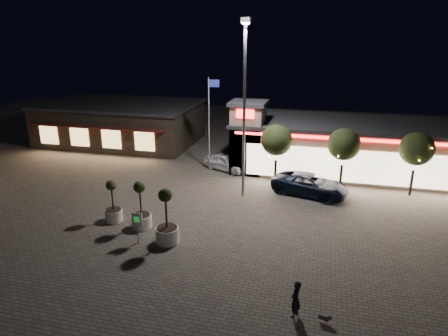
% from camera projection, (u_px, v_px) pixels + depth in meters
% --- Properties ---
extents(ground, '(90.00, 90.00, 0.00)m').
position_uv_depth(ground, '(180.00, 244.00, 22.70)').
color(ground, '#655D52').
rests_on(ground, ground).
extents(retail_building, '(20.40, 8.40, 6.10)m').
position_uv_depth(retail_building, '(347.00, 146.00, 34.33)').
color(retail_building, gray).
rests_on(retail_building, ground).
extents(restaurant_building, '(16.40, 11.00, 4.30)m').
position_uv_depth(restaurant_building, '(122.00, 122.00, 43.59)').
color(restaurant_building, '#382D23').
rests_on(restaurant_building, ground).
extents(floodlight_pole, '(0.60, 0.40, 12.38)m').
position_uv_depth(floodlight_pole, '(244.00, 100.00, 27.34)').
color(floodlight_pole, gray).
rests_on(floodlight_pole, ground).
extents(flagpole, '(0.95, 0.10, 8.00)m').
position_uv_depth(flagpole, '(210.00, 116.00, 33.56)').
color(flagpole, white).
rests_on(flagpole, ground).
extents(string_tree_a, '(2.42, 2.42, 4.79)m').
position_uv_depth(string_tree_a, '(277.00, 140.00, 30.74)').
color(string_tree_a, '#332319').
rests_on(string_tree_a, ground).
extents(string_tree_b, '(2.42, 2.42, 4.79)m').
position_uv_depth(string_tree_b, '(344.00, 144.00, 29.59)').
color(string_tree_b, '#332319').
rests_on(string_tree_b, ground).
extents(string_tree_c, '(2.42, 2.42, 4.79)m').
position_uv_depth(string_tree_c, '(417.00, 149.00, 28.44)').
color(string_tree_c, '#332319').
rests_on(string_tree_c, ground).
extents(pickup_truck, '(6.09, 4.02, 1.55)m').
position_uv_depth(pickup_truck, '(310.00, 184.00, 29.49)').
color(pickup_truck, black).
rests_on(pickup_truck, ground).
extents(white_sedan, '(4.51, 3.40, 1.43)m').
position_uv_depth(white_sedan, '(226.00, 162.00, 34.80)').
color(white_sedan, white).
rests_on(white_sedan, ground).
extents(pedestrian, '(0.61, 0.72, 1.68)m').
position_uv_depth(pedestrian, '(296.00, 299.00, 16.67)').
color(pedestrian, black).
rests_on(pedestrian, ground).
extents(dog, '(0.56, 0.29, 0.30)m').
position_uv_depth(dog, '(326.00, 317.00, 16.41)').
color(dog, '#59514C').
rests_on(dog, ground).
extents(planter_left, '(1.12, 1.12, 2.74)m').
position_uv_depth(planter_left, '(113.00, 208.00, 25.30)').
color(planter_left, white).
rests_on(planter_left, ground).
extents(planter_mid, '(1.23, 1.23, 3.03)m').
position_uv_depth(planter_mid, '(141.00, 213.00, 24.38)').
color(planter_mid, white).
rests_on(planter_mid, ground).
extents(planter_right, '(1.34, 1.34, 3.31)m').
position_uv_depth(planter_right, '(167.00, 226.00, 22.61)').
color(planter_right, white).
rests_on(planter_right, ground).
extents(valet_sign, '(0.61, 0.09, 1.86)m').
position_uv_depth(valet_sign, '(137.00, 222.00, 22.47)').
color(valet_sign, gray).
rests_on(valet_sign, ground).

